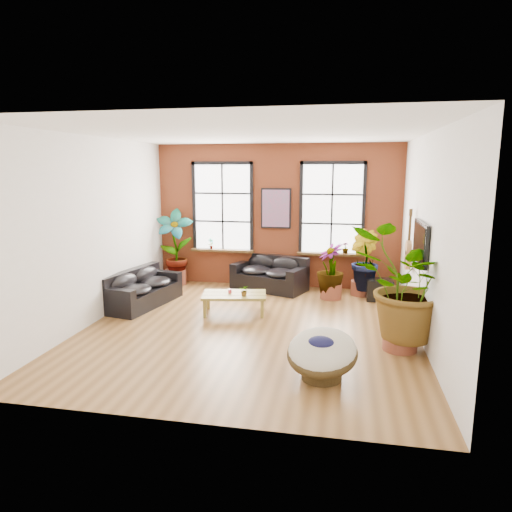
{
  "coord_description": "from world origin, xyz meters",
  "views": [
    {
      "loc": [
        1.62,
        -7.85,
        2.89
      ],
      "look_at": [
        0.0,
        0.6,
        1.25
      ],
      "focal_mm": 32.0,
      "sensor_mm": 36.0,
      "label": 1
    }
  ],
  "objects_px": {
    "sofa_back": "(270,274)",
    "papasan_chair": "(322,353)",
    "coffee_table": "(234,296)",
    "sofa_left": "(141,289)"
  },
  "relations": [
    {
      "from": "sofa_left",
      "to": "coffee_table",
      "type": "distance_m",
      "value": 2.12
    },
    {
      "from": "coffee_table",
      "to": "papasan_chair",
      "type": "bearing_deg",
      "value": -64.7
    },
    {
      "from": "sofa_back",
      "to": "papasan_chair",
      "type": "relative_size",
      "value": 1.67
    },
    {
      "from": "sofa_back",
      "to": "papasan_chair",
      "type": "height_order",
      "value": "sofa_back"
    },
    {
      "from": "sofa_back",
      "to": "sofa_left",
      "type": "bearing_deg",
      "value": -123.75
    },
    {
      "from": "sofa_back",
      "to": "coffee_table",
      "type": "xyz_separation_m",
      "value": [
        -0.42,
        -2.02,
        -0.0
      ]
    },
    {
      "from": "coffee_table",
      "to": "papasan_chair",
      "type": "xyz_separation_m",
      "value": [
        1.89,
        -2.65,
        0.02
      ]
    },
    {
      "from": "sofa_left",
      "to": "coffee_table",
      "type": "height_order",
      "value": "sofa_left"
    },
    {
      "from": "papasan_chair",
      "to": "coffee_table",
      "type": "bearing_deg",
      "value": 137.19
    },
    {
      "from": "sofa_left",
      "to": "papasan_chair",
      "type": "xyz_separation_m",
      "value": [
        4.01,
        -2.85,
        0.04
      ]
    }
  ]
}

